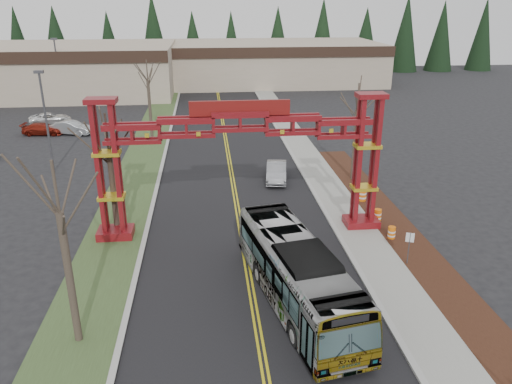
{
  "coord_description": "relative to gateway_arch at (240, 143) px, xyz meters",
  "views": [
    {
      "loc": [
        -2.01,
        -11.34,
        14.21
      ],
      "look_at": [
        0.64,
        14.78,
        4.01
      ],
      "focal_mm": 35.0,
      "sensor_mm": 36.0,
      "label": 1
    }
  ],
  "objects": [
    {
      "name": "bare_tree_right_far",
      "position": [
        10.0,
        9.03,
        -0.05
      ],
      "size": [
        3.16,
        3.16,
        8.06
      ],
      "color": "#382D26",
      "rests_on": "ground"
    },
    {
      "name": "lane_line_left",
      "position": [
        -0.12,
        7.0,
        -5.96
      ],
      "size": [
        0.12,
        100.0,
        0.01
      ],
      "primitive_type": "cube",
      "color": "gold",
      "rests_on": "road"
    },
    {
      "name": "silver_sedan",
      "position": [
        3.65,
        9.59,
        -5.22
      ],
      "size": [
        2.26,
        4.79,
        1.52
      ],
      "primitive_type": "imported",
      "rotation": [
        0.0,
        0.0,
        -0.15
      ],
      "color": "#A5A8AD",
      "rests_on": "ground"
    },
    {
      "name": "gateway_arch",
      "position": [
        0.0,
        0.0,
        0.0
      ],
      "size": [
        18.2,
        1.6,
        8.9
      ],
      "color": "#660D0D",
      "rests_on": "ground"
    },
    {
      "name": "road",
      "position": [
        -0.0,
        7.0,
        -5.97
      ],
      "size": [
        12.0,
        110.0,
        0.02
      ],
      "primitive_type": "cube",
      "color": "black",
      "rests_on": "ground"
    },
    {
      "name": "bare_tree_median_far",
      "position": [
        -8.0,
        24.78,
        0.11
      ],
      "size": [
        3.28,
        3.28,
        8.3
      ],
      "color": "#382D26",
      "rests_on": "ground"
    },
    {
      "name": "barrel_north",
      "position": [
        9.37,
        4.21,
        -5.44
      ],
      "size": [
        0.59,
        0.59,
        1.09
      ],
      "color": "orange",
      "rests_on": "ground"
    },
    {
      "name": "lane_line_right",
      "position": [
        0.12,
        7.0,
        -5.96
      ],
      "size": [
        0.12,
        100.0,
        0.01
      ],
      "primitive_type": "cube",
      "color": "gold",
      "rests_on": "road"
    },
    {
      "name": "grass_median",
      "position": [
        -8.0,
        7.0,
        -5.94
      ],
      "size": [
        4.0,
        110.0,
        0.08
      ],
      "primitive_type": "cube",
      "color": "#394D26",
      "rests_on": "ground"
    },
    {
      "name": "parked_car_mid_a",
      "position": [
        -20.16,
        27.08,
        -5.33
      ],
      "size": [
        4.62,
        2.19,
        1.3
      ],
      "primitive_type": "imported",
      "rotation": [
        0.0,
        0.0,
        1.49
      ],
      "color": "maroon",
      "rests_on": "ground"
    },
    {
      "name": "light_pole_near",
      "position": [
        -15.56,
        13.93,
        -0.94
      ],
      "size": [
        0.76,
        0.38,
        8.72
      ],
      "color": "#3F3F44",
      "rests_on": "ground"
    },
    {
      "name": "sidewalk_right",
      "position": [
        7.6,
        7.0,
        -5.91
      ],
      "size": [
        2.6,
        110.0,
        0.14
      ],
      "primitive_type": "cube",
      "color": "gray",
      "rests_on": "ground"
    },
    {
      "name": "conifer_treeline",
      "position": [
        0.25,
        74.0,
        0.5
      ],
      "size": [
        116.1,
        5.6,
        13.0
      ],
      "color": "black",
      "rests_on": "ground"
    },
    {
      "name": "landscape_strip",
      "position": [
        10.2,
        -8.0,
        -5.92
      ],
      "size": [
        2.6,
        50.0,
        0.12
      ],
      "primitive_type": "cube",
      "color": "black",
      "rests_on": "ground"
    },
    {
      "name": "barrel_mid",
      "position": [
        9.33,
        0.6,
        -5.52
      ],
      "size": [
        0.5,
        0.5,
        0.93
      ],
      "color": "orange",
      "rests_on": "ground"
    },
    {
      "name": "transit_bus",
      "position": [
        2.13,
        -8.34,
        -4.33
      ],
      "size": [
        4.92,
        12.18,
        3.31
      ],
      "primitive_type": "imported",
      "rotation": [
        0.0,
        0.0,
        0.19
      ],
      "color": "#ACAEB4",
      "rests_on": "ground"
    },
    {
      "name": "parked_car_far_b",
      "position": [
        -20.82,
        32.34,
        -5.31
      ],
      "size": [
        5.27,
        3.53,
        1.34
      ],
      "primitive_type": "imported",
      "rotation": [
        0.0,
        0.0,
        1.86
      ],
      "color": "white",
      "rests_on": "ground"
    },
    {
      "name": "curb_left",
      "position": [
        -6.15,
        7.0,
        -5.91
      ],
      "size": [
        0.3,
        110.0,
        0.15
      ],
      "primitive_type": "cube",
      "color": "#ACACA7",
      "rests_on": "ground"
    },
    {
      "name": "bare_tree_median_mid",
      "position": [
        -8.0,
        0.65,
        -0.46
      ],
      "size": [
        3.51,
        3.51,
        7.87
      ],
      "color": "#382D26",
      "rests_on": "ground"
    },
    {
      "name": "barrel_south",
      "position": [
        9.33,
        -2.09,
        -5.54
      ],
      "size": [
        0.48,
        0.48,
        0.89
      ],
      "color": "orange",
      "rests_on": "ground"
    },
    {
      "name": "curb_right",
      "position": [
        6.15,
        7.0,
        -5.91
      ],
      "size": [
        0.3,
        110.0,
        0.15
      ],
      "primitive_type": "cube",
      "color": "#ACACA7",
      "rests_on": "ground"
    },
    {
      "name": "parked_car_far_a",
      "position": [
        -17.0,
        26.89,
        -5.22
      ],
      "size": [
        4.89,
        2.91,
        1.52
      ],
      "primitive_type": "imported",
      "rotation": [
        0.0,
        0.0,
        1.27
      ],
      "color": "#B6BBBE",
      "rests_on": "ground"
    },
    {
      "name": "light_pole_far",
      "position": [
        -22.07,
        43.11,
        -0.63
      ],
      "size": [
        0.8,
        0.4,
        9.26
      ],
      "color": "#3F3F44",
      "rests_on": "ground"
    },
    {
      "name": "retail_building_east",
      "position": [
        10.0,
        61.95,
        -2.47
      ],
      "size": [
        38.0,
        20.3,
        7.0
      ],
      "color": "tan",
      "rests_on": "ground"
    },
    {
      "name": "street_sign",
      "position": [
        9.1,
        -5.29,
        -4.53
      ],
      "size": [
        0.44,
        0.19,
        2.02
      ],
      "color": "#3F3F44",
      "rests_on": "ground"
    },
    {
      "name": "bare_tree_median_near",
      "position": [
        -8.0,
        -10.34,
        0.2
      ],
      "size": [
        3.33,
        3.33,
        8.42
      ],
      "color": "#382D26",
      "rests_on": "ground"
    },
    {
      "name": "retail_building_west",
      "position": [
        -30.0,
        53.96,
        -2.22
      ],
      "size": [
        46.0,
        22.3,
        7.5
      ],
      "color": "tan",
      "rests_on": "ground"
    }
  ]
}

